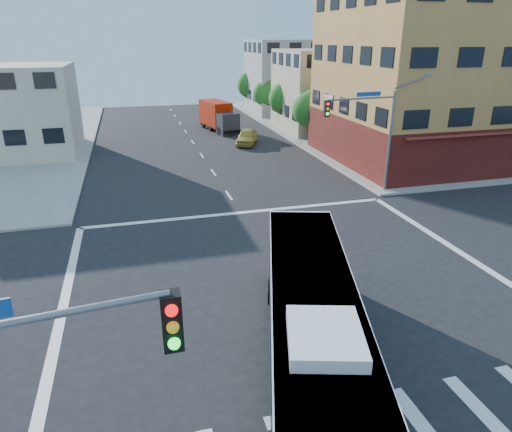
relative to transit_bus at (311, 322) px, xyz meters
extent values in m
plane|color=black|center=(1.18, 5.08, -1.77)|extent=(120.00, 120.00, 0.00)
cube|color=gray|center=(36.18, 40.08, -1.69)|extent=(50.00, 50.00, 0.15)
cube|color=#BC7E43|center=(21.18, 23.58, 5.23)|extent=(18.00, 15.00, 14.00)
cube|color=#571913|center=(21.18, 23.58, 0.23)|extent=(18.09, 15.08, 4.00)
cube|color=maroon|center=(21.18, 16.48, 1.83)|extent=(16.00, 1.60, 0.51)
cube|color=#C2B494|center=(18.18, 39.08, 2.73)|extent=(12.00, 10.00, 9.00)
cube|color=#A8A9A3|center=(18.18, 53.08, 3.23)|extent=(12.00, 10.00, 10.00)
cube|color=beige|center=(-15.82, 35.08, 2.23)|extent=(12.00, 10.00, 8.00)
cylinder|color=slate|center=(11.98, 15.88, 1.73)|extent=(0.18, 0.18, 7.00)
cylinder|color=slate|center=(9.48, 15.63, 4.83)|extent=(5.01, 0.62, 0.12)
cube|color=black|center=(6.98, 15.38, 4.33)|extent=(0.32, 0.30, 1.00)
sphere|color=#FF0C0C|center=(6.98, 15.21, 4.63)|extent=(0.20, 0.20, 0.20)
sphere|color=yellow|center=(6.98, 15.21, 4.33)|extent=(0.20, 0.20, 0.20)
sphere|color=#19FF33|center=(6.98, 15.21, 4.03)|extent=(0.20, 0.20, 0.20)
cube|color=#154492|center=(9.98, 15.68, 5.08)|extent=(1.80, 0.22, 0.28)
cube|color=gray|center=(14.48, 16.13, 6.23)|extent=(0.50, 0.22, 0.14)
cube|color=black|center=(-4.62, -5.22, 4.33)|extent=(0.32, 0.30, 1.00)
sphere|color=#FF0C0C|center=(-4.62, -5.39, 4.63)|extent=(0.20, 0.20, 0.20)
sphere|color=yellow|center=(-4.62, -5.39, 4.33)|extent=(0.20, 0.20, 0.20)
sphere|color=#19FF33|center=(-4.62, -5.39, 4.03)|extent=(0.20, 0.20, 0.20)
cylinder|color=#331E12|center=(12.98, 33.08, -0.80)|extent=(0.28, 0.28, 1.92)
sphere|color=#1A5819|center=(12.98, 33.08, 1.60)|extent=(3.60, 3.60, 3.60)
sphere|color=#1A5819|center=(13.38, 32.78, 2.50)|extent=(2.52, 2.52, 2.52)
cylinder|color=#331E12|center=(12.98, 41.08, -0.77)|extent=(0.28, 0.28, 1.99)
sphere|color=#1A5819|center=(12.98, 41.08, 1.75)|extent=(3.80, 3.80, 3.80)
sphere|color=#1A5819|center=(13.38, 40.78, 2.70)|extent=(2.66, 2.66, 2.66)
cylinder|color=#331E12|center=(12.98, 49.08, -0.82)|extent=(0.28, 0.28, 1.89)
sphere|color=#1A5819|center=(12.98, 49.08, 1.48)|extent=(3.40, 3.40, 3.40)
sphere|color=#1A5819|center=(13.38, 48.78, 2.33)|extent=(2.38, 2.38, 2.38)
cylinder|color=#331E12|center=(12.98, 57.08, -0.75)|extent=(0.28, 0.28, 2.03)
sphere|color=#1A5819|center=(12.98, 57.08, 1.86)|extent=(4.00, 4.00, 4.00)
sphere|color=#1A5819|center=(13.38, 56.78, 2.86)|extent=(2.80, 2.80, 2.80)
cube|color=black|center=(0.01, 0.02, -1.21)|extent=(5.99, 12.43, 0.46)
cube|color=white|center=(0.01, 0.02, 0.03)|extent=(5.97, 12.40, 2.89)
cube|color=black|center=(0.01, 0.02, 0.21)|extent=(5.92, 12.07, 1.27)
cube|color=black|center=(1.74, 5.79, 0.11)|extent=(2.30, 0.74, 1.37)
cube|color=#E5590C|center=(1.74, 5.82, 1.13)|extent=(1.87, 0.61, 0.28)
cube|color=white|center=(0.01, 0.02, 1.42)|extent=(5.85, 12.15, 0.12)
cube|color=white|center=(-0.87, -2.90, 1.66)|extent=(2.37, 2.66, 0.37)
cube|color=#126F44|center=(-1.39, -0.09, -0.70)|extent=(1.62, 5.35, 0.28)
cube|color=#126F44|center=(1.11, -0.84, -0.70)|extent=(1.62, 5.35, 0.28)
cylinder|color=black|center=(-0.04, 4.10, -1.24)|extent=(0.59, 1.10, 1.05)
cylinder|color=#99999E|center=(-0.17, 4.14, -1.24)|extent=(0.19, 0.52, 0.53)
cylinder|color=black|center=(2.28, 3.40, -1.24)|extent=(0.59, 1.10, 1.05)
cylinder|color=#99999E|center=(2.42, 3.36, -1.24)|extent=(0.19, 0.52, 0.53)
cube|color=#2B2A30|center=(5.60, 39.04, -0.57)|extent=(2.49, 2.42, 2.39)
cube|color=black|center=(5.78, 38.19, -0.20)|extent=(1.90, 0.48, 0.92)
cube|color=#B11903|center=(4.86, 42.46, 0.16)|extent=(3.25, 5.50, 2.76)
cube|color=black|center=(5.09, 41.38, -1.26)|extent=(3.53, 7.61, 0.28)
cylinder|color=black|center=(4.61, 39.02, -1.31)|extent=(0.45, 0.95, 0.92)
cylinder|color=black|center=(6.50, 39.43, -1.31)|extent=(0.45, 0.95, 0.92)
cylinder|color=black|center=(4.05, 41.62, -1.31)|extent=(0.45, 0.95, 0.92)
cylinder|color=black|center=(5.94, 42.03, -1.31)|extent=(0.45, 0.95, 0.92)
cylinder|color=black|center=(3.56, 43.87, -1.31)|extent=(0.45, 0.95, 0.92)
cylinder|color=black|center=(5.45, 44.28, -1.31)|extent=(0.45, 0.95, 0.92)
imported|color=gold|center=(6.41, 33.57, -0.99)|extent=(3.41, 4.92, 1.55)
camera|label=1|loc=(-4.94, -11.38, 8.46)|focal=32.00mm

